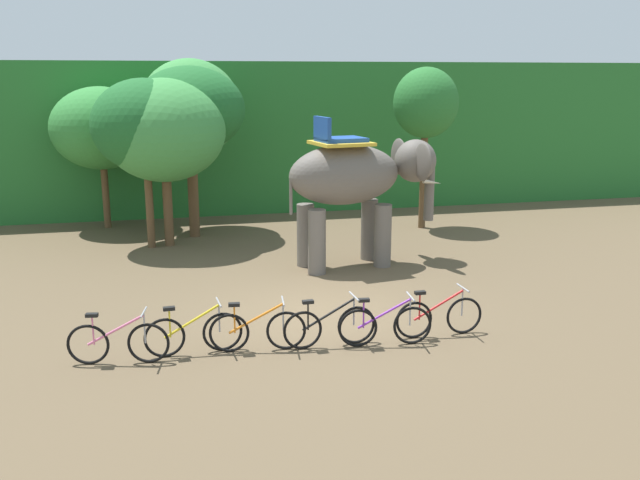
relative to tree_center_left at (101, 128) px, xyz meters
The scene contains 15 objects.
ground_plane 11.13m from the tree_center_left, 63.34° to the right, with size 80.00×80.00×0.00m, color brown.
foliage_hedge 6.28m from the tree_center_left, 40.02° to the left, with size 36.00×6.00×5.21m, color #28702D.
tree_center_left is the anchor object (origin of this frame).
tree_far_left 3.32m from the tree_center_left, 65.25° to the right, with size 2.89×2.89×4.69m.
tree_center 3.45m from the tree_center_left, 56.85° to the right, with size 3.40×3.40×4.69m.
tree_left 3.32m from the tree_center_left, 35.60° to the right, with size 3.22×3.22×5.03m.
tree_center_right 3.00m from the tree_center_left, 22.28° to the right, with size 3.03×3.03×5.25m.
tree_far_right 10.09m from the tree_center_left, 13.29° to the right, with size 2.00×2.00×5.01m.
elephant 8.97m from the tree_center_left, 43.09° to the right, with size 4.23×2.25×3.78m.
bike_pink 11.60m from the tree_center_left, 85.48° to the right, with size 1.70×0.52×0.92m.
bike_yellow 11.63m from the tree_center_left, 79.05° to the right, with size 1.71×0.52×0.92m.
bike_orange 11.99m from the tree_center_left, 73.82° to the right, with size 1.71×0.52×0.92m.
bike_black 12.48m from the tree_center_left, 68.13° to the right, with size 1.71×0.52×0.92m.
bike_purple 13.03m from the tree_center_left, 64.33° to the right, with size 1.71×0.52×0.92m.
bike_red 13.36m from the tree_center_left, 59.46° to the right, with size 1.71×0.52×0.92m.
Camera 1 is at (-3.05, -13.01, 4.75)m, focal length 38.64 mm.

